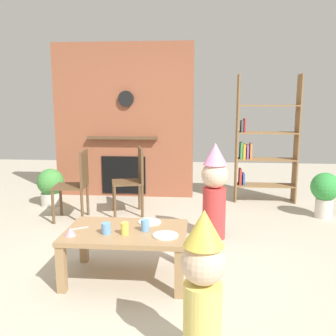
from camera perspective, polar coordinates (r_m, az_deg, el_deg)
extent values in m
plane|color=#BCB29E|center=(3.61, -3.01, -14.65)|extent=(12.00, 12.00, 0.00)
cube|color=#935138|center=(5.97, -6.79, 7.13)|extent=(2.20, 0.18, 2.40)
cube|color=black|center=(5.98, -6.81, -1.08)|extent=(0.70, 0.02, 0.60)
cube|color=brown|center=(5.86, -7.01, 4.61)|extent=(1.10, 0.10, 0.04)
cylinder|color=black|center=(5.83, -6.46, 10.51)|extent=(0.24, 0.04, 0.24)
cube|color=olive|center=(5.70, 10.51, 4.36)|extent=(0.02, 0.28, 1.90)
cube|color=olive|center=(5.85, 19.14, 4.12)|extent=(0.02, 0.28, 1.90)
cube|color=olive|center=(5.87, 14.57, -2.56)|extent=(0.86, 0.28, 0.02)
cube|color=olive|center=(5.80, 14.74, 1.30)|extent=(0.86, 0.28, 0.02)
cube|color=olive|center=(5.75, 14.93, 5.24)|extent=(0.86, 0.28, 0.02)
cube|color=olive|center=(5.73, 15.11, 9.23)|extent=(0.86, 0.28, 0.02)
cube|color=#B23333|center=(5.79, 10.98, -1.29)|extent=(0.03, 0.20, 0.24)
cube|color=#3359A5|center=(5.80, 11.47, -1.63)|extent=(0.03, 0.20, 0.17)
cube|color=#3F8C4C|center=(5.73, 11.12, 2.67)|extent=(0.03, 0.20, 0.24)
cube|color=gold|center=(5.73, 11.55, 2.53)|extent=(0.04, 0.20, 0.22)
cube|color=#8C4C99|center=(5.74, 12.04, 2.46)|extent=(0.03, 0.20, 0.20)
cube|color=#D87F3F|center=(5.74, 12.51, 2.58)|extent=(0.03, 0.20, 0.23)
cube|color=#4C4C51|center=(5.69, 11.24, 6.31)|extent=(0.03, 0.20, 0.17)
cube|color=#B23333|center=(5.69, 11.63, 6.44)|extent=(0.02, 0.20, 0.20)
cube|color=#9E7A51|center=(3.25, -6.43, -9.75)|extent=(1.03, 0.67, 0.04)
cube|color=#9E7A51|center=(3.19, -16.01, -14.65)|extent=(0.07, 0.07, 0.39)
cube|color=#9E7A51|center=(3.01, 1.71, -15.86)|extent=(0.07, 0.07, 0.39)
cube|color=#9E7A51|center=(3.70, -12.77, -10.96)|extent=(0.07, 0.07, 0.39)
cube|color=#9E7A51|center=(3.54, 2.24, -11.70)|extent=(0.07, 0.07, 0.39)
cylinder|color=#669EE0|center=(3.17, -9.46, -9.10)|extent=(0.08, 0.08, 0.09)
cylinder|color=#F2CC4C|center=(3.13, -6.65, -9.19)|extent=(0.06, 0.06, 0.10)
cylinder|color=#669EE0|center=(3.19, -3.54, -8.77)|extent=(0.07, 0.07, 0.10)
cylinder|color=white|center=(3.08, -0.38, -10.29)|extent=(0.21, 0.21, 0.01)
cylinder|color=white|center=(3.41, -2.83, -8.26)|extent=(0.21, 0.21, 0.01)
cone|color=pink|center=(3.19, -14.76, -9.40)|extent=(0.10, 0.10, 0.07)
cube|color=silver|center=(3.34, -13.43, -8.96)|extent=(0.14, 0.09, 0.01)
cylinder|color=#E0CC66|center=(2.34, 5.27, -22.65)|extent=(0.22, 0.22, 0.50)
sphere|color=beige|center=(2.16, 5.45, -14.18)|extent=(0.26, 0.26, 0.26)
cone|color=#F2D14C|center=(2.09, 5.54, -9.13)|extent=(0.23, 0.23, 0.21)
cylinder|color=#D13838|center=(4.21, 7.06, -6.85)|extent=(0.26, 0.26, 0.57)
sphere|color=beige|center=(4.10, 7.19, -1.04)|extent=(0.30, 0.30, 0.30)
cone|color=pink|center=(4.07, 7.27, 2.16)|extent=(0.27, 0.27, 0.24)
cube|color=brown|center=(4.93, -14.75, -2.72)|extent=(0.44, 0.44, 0.02)
cube|color=brown|center=(4.85, -12.76, -0.03)|extent=(0.07, 0.40, 0.45)
cylinder|color=brown|center=(5.20, -16.11, -4.68)|extent=(0.04, 0.04, 0.43)
cylinder|color=brown|center=(4.87, -17.20, -5.76)|extent=(0.04, 0.04, 0.43)
cylinder|color=brown|center=(5.12, -12.20, -4.74)|extent=(0.04, 0.04, 0.43)
cylinder|color=brown|center=(4.78, -13.03, -5.85)|extent=(0.04, 0.04, 0.43)
cube|color=brown|center=(5.03, -6.26, -2.19)|extent=(0.49, 0.49, 0.02)
cube|color=brown|center=(5.00, -4.20, 0.52)|extent=(0.13, 0.39, 0.45)
cylinder|color=brown|center=(5.25, -8.32, -4.24)|extent=(0.04, 0.04, 0.43)
cylinder|color=brown|center=(4.90, -8.16, -5.28)|extent=(0.04, 0.04, 0.43)
cylinder|color=brown|center=(5.27, -4.40, -4.09)|extent=(0.04, 0.04, 0.43)
cylinder|color=brown|center=(4.93, -3.96, -5.12)|extent=(0.04, 0.04, 0.43)
cylinder|color=beige|center=(5.34, 22.75, -5.67)|extent=(0.22, 0.22, 0.26)
sphere|color=green|center=(5.27, 22.96, -2.67)|extent=(0.37, 0.37, 0.37)
cylinder|color=beige|center=(5.76, -17.42, -4.55)|extent=(0.30, 0.30, 0.19)
sphere|color=#428C3D|center=(5.70, -17.56, -2.05)|extent=(0.39, 0.39, 0.39)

